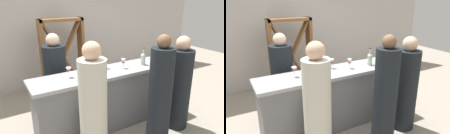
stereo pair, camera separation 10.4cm
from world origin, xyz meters
TOP-DOWN VIEW (x-y plane):
  - ground_plane at (0.00, 0.00)m, footprint 12.00×12.00m
  - back_wall at (0.00, 2.20)m, footprint 8.00×0.10m
  - bar_counter at (0.00, 0.00)m, footprint 2.54×0.57m
  - wine_rack at (-0.23, 1.65)m, footprint 0.92×0.28m
  - wine_bottle_leftmost_dark_green at (-0.34, -0.14)m, footprint 0.07×0.07m
  - wine_bottle_second_left_amber_brown at (-0.29, 0.17)m, footprint 0.08×0.08m
  - wine_bottle_center_clear_pale at (0.59, -0.03)m, footprint 0.08×0.08m
  - wine_bottle_second_right_olive_green at (0.84, -0.16)m, footprint 0.07×0.07m
  - wine_glass_near_left at (0.20, -0.02)m, footprint 0.07×0.07m
  - wine_glass_near_center at (-0.23, 0.03)m, footprint 0.07×0.07m
  - wine_glass_near_right at (-0.69, 0.06)m, footprint 0.08×0.08m
  - wine_glass_far_left at (-0.05, 0.13)m, footprint 0.08×0.08m
  - person_left_guest at (0.34, -0.73)m, footprint 0.35×0.35m
  - person_center_guest at (-0.60, -0.54)m, footprint 0.46×0.46m
  - person_right_guest at (0.89, -0.59)m, footprint 0.38×0.38m
  - person_server_behind at (-0.71, 0.66)m, footprint 0.38×0.38m

SIDE VIEW (x-z plane):
  - ground_plane at x=0.00m, z-range 0.00..0.00m
  - bar_counter at x=0.00m, z-range 0.00..0.97m
  - person_server_behind at x=-0.71m, z-range -0.06..1.45m
  - person_right_guest at x=0.89m, z-range -0.06..1.45m
  - person_center_guest at x=-0.60m, z-range -0.06..1.53m
  - person_left_guest at x=0.34m, z-range -0.06..1.55m
  - wine_rack at x=-0.23m, z-range 0.00..1.63m
  - wine_glass_far_left at x=-0.05m, z-range 0.99..1.15m
  - wine_glass_near_left at x=0.20m, z-range 0.99..1.15m
  - wine_glass_near_right at x=-0.69m, z-range 1.00..1.14m
  - wine_bottle_leftmost_dark_green at x=-0.34m, z-range 0.93..1.21m
  - wine_bottle_center_clear_pale at x=0.59m, z-range 0.93..1.22m
  - wine_glass_near_center at x=-0.23m, z-range 0.99..1.16m
  - wine_bottle_second_right_olive_green at x=0.84m, z-range 0.93..1.24m
  - wine_bottle_second_left_amber_brown at x=-0.29m, z-range 0.93..1.25m
  - back_wall at x=0.00m, z-range 0.00..2.80m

